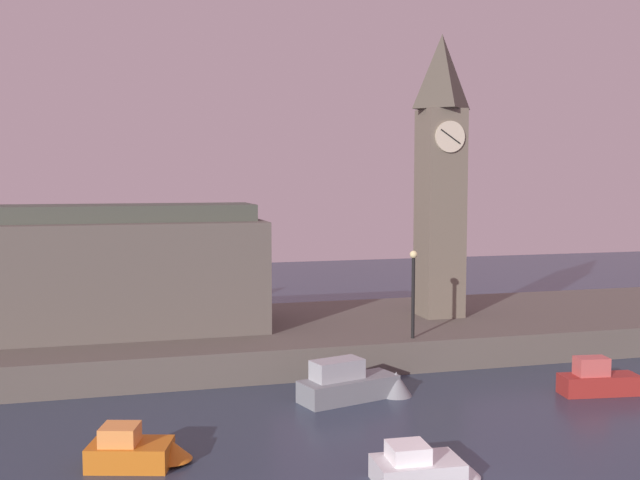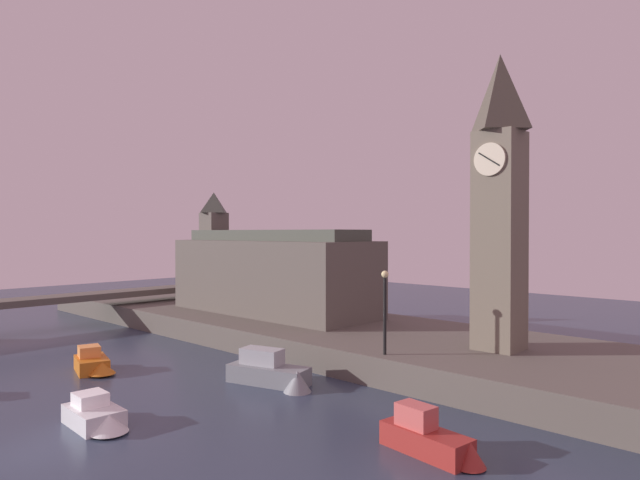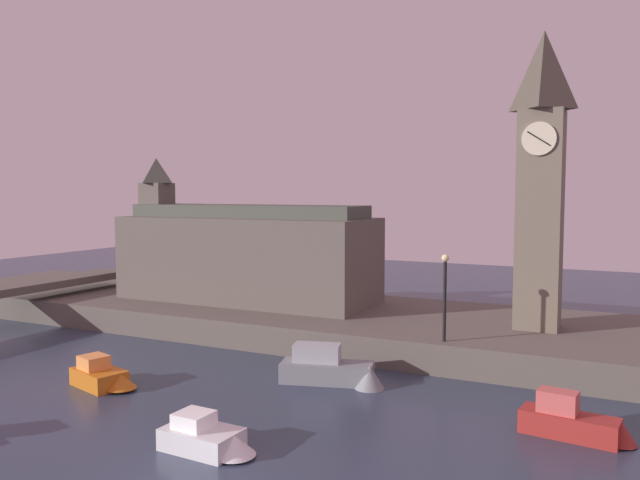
{
  "view_description": "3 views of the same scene",
  "coord_description": "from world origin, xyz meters",
  "px_view_note": "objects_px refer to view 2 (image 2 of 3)",
  "views": [
    {
      "loc": [
        -9.68,
        -17.52,
        9.06
      ],
      "look_at": [
        -1.15,
        14.11,
        6.3
      ],
      "focal_mm": 42.01,
      "sensor_mm": 36.0,
      "label": 1
    },
    {
      "loc": [
        19.5,
        -6.77,
        7.52
      ],
      "look_at": [
        -1.74,
        15.8,
        7.08
      ],
      "focal_mm": 30.48,
      "sensor_mm": 36.0,
      "label": 2
    },
    {
      "loc": [
        11.13,
        -13.95,
        8.56
      ],
      "look_at": [
        -3.42,
        15.74,
        6.01
      ],
      "focal_mm": 35.21,
      "sensor_mm": 36.0,
      "label": 3
    }
  ],
  "objects_px": {
    "clock_tower": "(500,196)",
    "streetlamp": "(385,303)",
    "boat_patrol_orange": "(94,363)",
    "boat_cruiser_grey": "(273,372)",
    "boat_ferry_white": "(97,416)",
    "boat_dinghy_red": "(432,439)",
    "parliament_hall": "(270,272)"
  },
  "relations": [
    {
      "from": "parliament_hall",
      "to": "boat_ferry_white",
      "type": "bearing_deg",
      "value": -60.01
    },
    {
      "from": "parliament_hall",
      "to": "streetlamp",
      "type": "distance_m",
      "value": 15.98
    },
    {
      "from": "boat_cruiser_grey",
      "to": "clock_tower",
      "type": "bearing_deg",
      "value": 49.35
    },
    {
      "from": "clock_tower",
      "to": "streetlamp",
      "type": "xyz_separation_m",
      "value": [
        -3.56,
        -5.01,
        -5.31
      ]
    },
    {
      "from": "boat_cruiser_grey",
      "to": "boat_ferry_white",
      "type": "bearing_deg",
      "value": -93.73
    },
    {
      "from": "streetlamp",
      "to": "boat_patrol_orange",
      "type": "distance_m",
      "value": 15.93
    },
    {
      "from": "boat_ferry_white",
      "to": "boat_dinghy_red",
      "type": "bearing_deg",
      "value": 31.2
    },
    {
      "from": "parliament_hall",
      "to": "streetlamp",
      "type": "height_order",
      "value": "parliament_hall"
    },
    {
      "from": "boat_ferry_white",
      "to": "boat_cruiser_grey",
      "type": "bearing_deg",
      "value": 86.27
    },
    {
      "from": "streetlamp",
      "to": "boat_cruiser_grey",
      "type": "relative_size",
      "value": 0.81
    },
    {
      "from": "streetlamp",
      "to": "clock_tower",
      "type": "bearing_deg",
      "value": 54.59
    },
    {
      "from": "parliament_hall",
      "to": "boat_cruiser_grey",
      "type": "distance_m",
      "value": 14.98
    },
    {
      "from": "boat_patrol_orange",
      "to": "boat_dinghy_red",
      "type": "xyz_separation_m",
      "value": [
        19.03,
        2.99,
        0.07
      ]
    },
    {
      "from": "clock_tower",
      "to": "streetlamp",
      "type": "distance_m",
      "value": 8.12
    },
    {
      "from": "streetlamp",
      "to": "boat_ferry_white",
      "type": "distance_m",
      "value": 13.64
    },
    {
      "from": "clock_tower",
      "to": "boat_patrol_orange",
      "type": "distance_m",
      "value": 23.17
    },
    {
      "from": "boat_patrol_orange",
      "to": "boat_cruiser_grey",
      "type": "xyz_separation_m",
      "value": [
        8.8,
        5.0,
        0.12
      ]
    },
    {
      "from": "parliament_hall",
      "to": "boat_ferry_white",
      "type": "relative_size",
      "value": 5.01
    },
    {
      "from": "streetlamp",
      "to": "boat_dinghy_red",
      "type": "bearing_deg",
      "value": -42.97
    },
    {
      "from": "clock_tower",
      "to": "boat_patrol_orange",
      "type": "bearing_deg",
      "value": -139.84
    },
    {
      "from": "boat_patrol_orange",
      "to": "parliament_hall",
      "type": "bearing_deg",
      "value": 98.45
    },
    {
      "from": "clock_tower",
      "to": "boat_ferry_white",
      "type": "relative_size",
      "value": 4.52
    },
    {
      "from": "boat_patrol_orange",
      "to": "boat_ferry_white",
      "type": "height_order",
      "value": "boat_patrol_orange"
    },
    {
      "from": "clock_tower",
      "to": "boat_cruiser_grey",
      "type": "height_order",
      "value": "clock_tower"
    },
    {
      "from": "streetlamp",
      "to": "boat_patrol_orange",
      "type": "xyz_separation_m",
      "value": [
        -12.8,
        -8.79,
        -3.57
      ]
    },
    {
      "from": "boat_cruiser_grey",
      "to": "boat_dinghy_red",
      "type": "xyz_separation_m",
      "value": [
        10.23,
        -2.01,
        -0.06
      ]
    },
    {
      "from": "clock_tower",
      "to": "streetlamp",
      "type": "relative_size",
      "value": 3.66
    },
    {
      "from": "clock_tower",
      "to": "boat_cruiser_grey",
      "type": "xyz_separation_m",
      "value": [
        -7.56,
        -8.8,
        -8.75
      ]
    },
    {
      "from": "parliament_hall",
      "to": "boat_dinghy_red",
      "type": "distance_m",
      "value": 24.4
    },
    {
      "from": "clock_tower",
      "to": "streetlamp",
      "type": "height_order",
      "value": "clock_tower"
    },
    {
      "from": "clock_tower",
      "to": "boat_dinghy_red",
      "type": "distance_m",
      "value": 14.2
    },
    {
      "from": "parliament_hall",
      "to": "boat_cruiser_grey",
      "type": "height_order",
      "value": "parliament_hall"
    }
  ]
}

